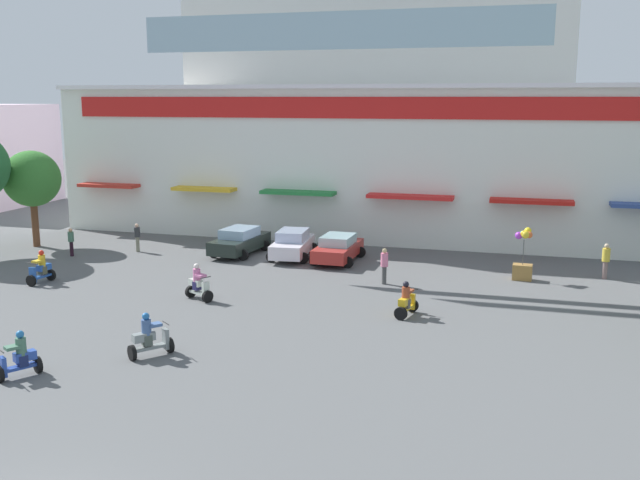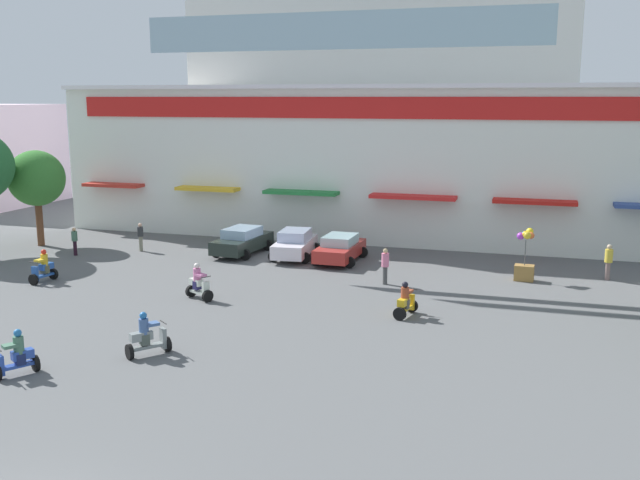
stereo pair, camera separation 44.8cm
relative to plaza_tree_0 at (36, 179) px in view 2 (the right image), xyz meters
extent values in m
plane|color=#595A5B|center=(17.99, -11.50, -3.94)|extent=(128.00, 128.00, 0.00)
cube|color=white|center=(17.99, 12.25, 0.59)|extent=(39.21, 13.51, 9.05)
cube|color=white|center=(17.99, 12.93, 9.61)|extent=(23.19, 12.16, 8.99)
cube|color=red|center=(17.99, 5.44, 4.04)|extent=(36.07, 0.12, 1.21)
cube|color=white|center=(17.99, 5.40, 5.23)|extent=(39.21, 0.70, 0.24)
cube|color=red|center=(1.85, 4.95, -0.87)|extent=(3.93, 1.10, 0.20)
cube|color=gold|center=(8.44, 4.95, -0.87)|extent=(3.93, 1.10, 0.20)
cube|color=#247938|center=(14.46, 4.95, -0.87)|extent=(4.45, 1.10, 0.20)
cube|color=red|center=(21.08, 4.95, -0.87)|extent=(4.84, 1.10, 0.20)
cube|color=red|center=(27.64, 4.95, -0.87)|extent=(4.37, 1.10, 0.20)
cube|color=#99B7C6|center=(17.99, 0.06, 7.81)|extent=(20.41, 0.08, 1.80)
cylinder|color=brown|center=(0.00, 0.00, -2.53)|extent=(0.40, 0.40, 2.83)
ellipsoid|color=#34762E|center=(0.00, 0.00, 0.03)|extent=(3.27, 3.19, 3.21)
cube|color=#1F2823|center=(12.25, 1.28, -3.32)|extent=(2.18, 4.47, 0.71)
cube|color=#8FADC7|center=(12.25, 1.28, -2.71)|extent=(1.73, 2.30, 0.51)
cylinder|color=black|center=(11.49, 2.70, -3.64)|extent=(0.61, 0.22, 0.60)
cylinder|color=black|center=(13.26, 2.53, -3.64)|extent=(0.61, 0.22, 0.60)
cylinder|color=black|center=(11.23, 0.03, -3.64)|extent=(0.61, 0.22, 0.60)
cylinder|color=black|center=(13.01, -0.14, -3.64)|extent=(0.61, 0.22, 0.60)
cube|color=silver|center=(15.35, 1.24, -3.31)|extent=(2.07, 4.29, 0.71)
cube|color=#A0AECB|center=(15.35, 1.24, -2.68)|extent=(1.64, 2.20, 0.54)
cylinder|color=black|center=(14.38, 2.44, -3.64)|extent=(0.61, 0.22, 0.60)
cylinder|color=black|center=(16.07, 2.60, -3.64)|extent=(0.61, 0.22, 0.60)
cylinder|color=black|center=(14.62, -0.12, -3.64)|extent=(0.61, 0.22, 0.60)
cylinder|color=black|center=(16.31, 0.04, -3.64)|extent=(0.61, 0.22, 0.60)
cube|color=#AB2A24|center=(17.94, 1.03, -3.34)|extent=(1.87, 4.20, 0.66)
cube|color=#9CC3CA|center=(17.94, 1.03, -2.76)|extent=(1.57, 2.11, 0.49)
cylinder|color=black|center=(17.08, 2.34, -3.64)|extent=(0.60, 0.18, 0.60)
cylinder|color=black|center=(18.85, 2.29, -3.64)|extent=(0.60, 0.18, 0.60)
cylinder|color=black|center=(17.02, -0.24, -3.64)|extent=(0.60, 0.18, 0.60)
cylinder|color=black|center=(18.79, -0.28, -3.64)|extent=(0.60, 0.18, 0.60)
cylinder|color=black|center=(12.79, -16.78, -3.68)|extent=(0.52, 0.40, 0.52)
cube|color=#2847A2|center=(12.48, -17.27, -3.62)|extent=(0.78, 1.02, 0.10)
cube|color=#2847A2|center=(12.59, -17.09, -3.30)|extent=(0.60, 0.71, 0.28)
cube|color=#2847A2|center=(12.23, -17.67, -3.48)|extent=(0.35, 0.29, 0.63)
cube|color=navy|center=(12.54, -17.17, -3.42)|extent=(0.42, 0.41, 0.36)
cylinder|color=#446D57|center=(12.54, -17.17, -2.96)|extent=(0.44, 0.44, 0.55)
sphere|color=#2267A7|center=(12.54, -17.17, -2.57)|extent=(0.25, 0.25, 0.25)
cube|color=#446D57|center=(12.41, -17.39, -2.93)|extent=(0.52, 0.55, 0.10)
cylinder|color=black|center=(5.63, -7.81, -3.68)|extent=(0.54, 0.22, 0.52)
cylinder|color=black|center=(5.81, -6.60, -3.68)|extent=(0.54, 0.22, 0.52)
cube|color=#2351A4|center=(5.72, -7.20, -3.62)|extent=(0.43, 1.10, 0.10)
cube|color=#2351A4|center=(5.75, -6.99, -3.22)|extent=(0.40, 0.72, 0.28)
cube|color=#2351A4|center=(5.65, -7.69, -3.43)|extent=(0.34, 0.19, 0.71)
cylinder|color=black|center=(5.65, -7.71, -2.88)|extent=(0.52, 0.11, 0.04)
cube|color=#4E513B|center=(5.74, -7.08, -3.34)|extent=(0.36, 0.32, 0.36)
cylinder|color=gold|center=(5.74, -7.08, -2.88)|extent=(0.36, 0.36, 0.54)
sphere|color=red|center=(5.74, -7.08, -2.50)|extent=(0.25, 0.25, 0.25)
cube|color=gold|center=(5.70, -7.35, -2.86)|extent=(0.40, 0.49, 0.10)
cylinder|color=black|center=(14.59, -8.02, -3.68)|extent=(0.36, 0.53, 0.52)
cylinder|color=black|center=(13.55, -7.48, -3.68)|extent=(0.36, 0.53, 0.52)
cube|color=silver|center=(14.07, -7.75, -3.62)|extent=(1.05, 0.72, 0.10)
cube|color=silver|center=(13.88, -7.65, -3.20)|extent=(0.72, 0.57, 0.28)
cube|color=silver|center=(14.49, -7.96, -3.42)|extent=(0.27, 0.35, 0.72)
cylinder|color=black|center=(14.51, -7.97, -2.86)|extent=(0.27, 0.48, 0.04)
cube|color=#22214C|center=(13.96, -7.70, -3.32)|extent=(0.39, 0.41, 0.36)
cylinder|color=#CE70A2|center=(13.96, -7.70, -2.86)|extent=(0.43, 0.43, 0.56)
sphere|color=silver|center=(13.96, -7.70, -2.47)|extent=(0.25, 0.25, 0.25)
cube|color=#CE70A2|center=(14.19, -7.81, -2.83)|extent=(0.55, 0.50, 0.10)
cylinder|color=black|center=(15.92, -13.96, -3.68)|extent=(0.50, 0.43, 0.52)
cylinder|color=black|center=(15.10, -15.00, -3.68)|extent=(0.50, 0.43, 0.52)
cube|color=gray|center=(15.51, -14.48, -3.62)|extent=(0.95, 1.09, 0.10)
cube|color=gray|center=(15.36, -14.66, -3.21)|extent=(0.70, 0.77, 0.28)
cube|color=gray|center=(15.84, -14.06, -3.43)|extent=(0.34, 0.31, 0.71)
cylinder|color=black|center=(15.86, -14.04, -2.87)|extent=(0.43, 0.35, 0.04)
cube|color=#455048|center=(15.43, -14.58, -3.33)|extent=(0.42, 0.42, 0.36)
cylinder|color=#405D8E|center=(15.43, -14.58, -2.89)|extent=(0.45, 0.45, 0.53)
sphere|color=#2060A4|center=(15.43, -14.58, -2.52)|extent=(0.25, 0.25, 0.25)
cube|color=#405D8E|center=(15.61, -14.35, -2.86)|extent=(0.54, 0.56, 0.10)
cylinder|color=black|center=(23.14, -6.94, -3.68)|extent=(0.54, 0.25, 0.52)
cylinder|color=black|center=(22.88, -8.17, -3.68)|extent=(0.54, 0.25, 0.52)
cube|color=gold|center=(23.01, -7.55, -3.62)|extent=(0.50, 1.14, 0.10)
cube|color=gold|center=(22.97, -7.77, -3.29)|extent=(0.44, 0.75, 0.28)
cube|color=gold|center=(23.12, -7.06, -3.48)|extent=(0.34, 0.20, 0.64)
cylinder|color=black|center=(23.12, -7.03, -2.95)|extent=(0.52, 0.14, 0.04)
cube|color=#4D4C4A|center=(22.99, -7.68, -3.41)|extent=(0.37, 0.34, 0.36)
cylinder|color=#954127|center=(22.99, -7.68, -2.98)|extent=(0.38, 0.38, 0.50)
sphere|color=black|center=(22.99, -7.68, -2.62)|extent=(0.25, 0.25, 0.25)
cube|color=#954127|center=(23.04, -7.40, -2.95)|extent=(0.42, 0.50, 0.10)
cylinder|color=#7C6360|center=(31.17, 1.00, -3.51)|extent=(0.32, 0.32, 0.87)
cylinder|color=gold|center=(31.17, 1.00, -2.76)|extent=(0.51, 0.51, 0.63)
sphere|color=tan|center=(31.17, 1.00, -2.33)|extent=(0.24, 0.24, 0.24)
cylinder|color=#474747|center=(21.19, -2.90, -3.52)|extent=(0.29, 0.29, 0.85)
cylinder|color=pink|center=(21.19, -2.90, -2.78)|extent=(0.48, 0.48, 0.63)
sphere|color=tan|center=(21.19, -2.90, -2.35)|extent=(0.22, 0.22, 0.22)
cylinder|color=black|center=(3.56, -1.71, -3.53)|extent=(0.27, 0.27, 0.81)
cylinder|color=#477057|center=(3.56, -1.71, -2.86)|extent=(0.44, 0.44, 0.54)
sphere|color=tan|center=(3.56, -1.71, -2.49)|extent=(0.20, 0.20, 0.20)
cylinder|color=slate|center=(6.46, 0.30, -3.51)|extent=(0.28, 0.28, 0.86)
cylinder|color=#2C2D2F|center=(6.46, 0.30, -2.81)|extent=(0.45, 0.45, 0.54)
sphere|color=#DBA886|center=(6.46, 0.30, -2.43)|extent=(0.21, 0.21, 0.21)
cube|color=olive|center=(27.37, -0.29, -3.57)|extent=(0.93, 0.64, 0.75)
cylinder|color=#4C4C4C|center=(27.37, -0.29, -2.59)|extent=(0.04, 0.04, 1.20)
sphere|color=orange|center=(27.59, -0.27, -1.75)|extent=(0.32, 0.32, 0.32)
sphere|color=yellow|center=(27.52, -0.06, -1.60)|extent=(0.35, 0.35, 0.35)
sphere|color=#32AAE0|center=(27.28, -0.06, -1.77)|extent=(0.32, 0.32, 0.32)
sphere|color=purple|center=(27.12, -0.26, -1.80)|extent=(0.35, 0.35, 0.35)
sphere|color=yellow|center=(27.33, -0.39, -1.67)|extent=(0.29, 0.29, 0.29)
sphere|color=yellow|center=(27.42, -0.41, -1.72)|extent=(0.37, 0.37, 0.37)
camera|label=1|loc=(27.34, -34.99, 4.61)|focal=40.42mm
camera|label=2|loc=(27.77, -34.86, 4.61)|focal=40.42mm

